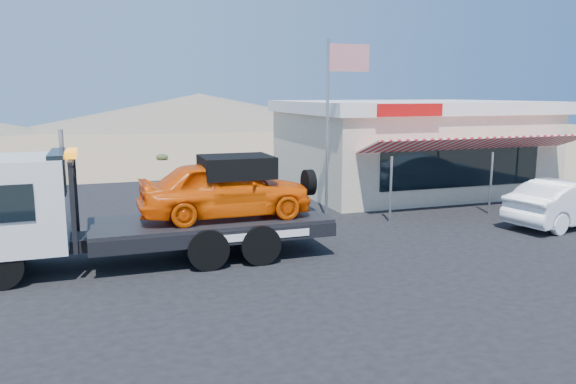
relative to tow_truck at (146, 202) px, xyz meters
The scene contains 7 objects.
ground 2.56m from the tow_truck, 39.98° to the right, with size 120.00×120.00×0.00m, color #A0815B.
asphalt_lot 4.24m from the tow_truck, 25.54° to the left, with size 32.00×24.00×0.02m, color black.
tow_truck is the anchor object (origin of this frame).
white_sedan 13.24m from the tow_truck, ahead, with size 1.58×4.54×1.50m, color white.
jerky_store 14.29m from the tow_truck, 32.48° to the left, with size 10.40×9.97×3.90m.
flagpole 7.56m from the tow_truck, 26.24° to the left, with size 1.55×0.10×6.00m.
distant_hills 54.46m from the tow_truck, 98.68° to the left, with size 126.00×48.00×4.20m.
Camera 1 is at (-2.69, -12.89, 4.27)m, focal length 35.00 mm.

